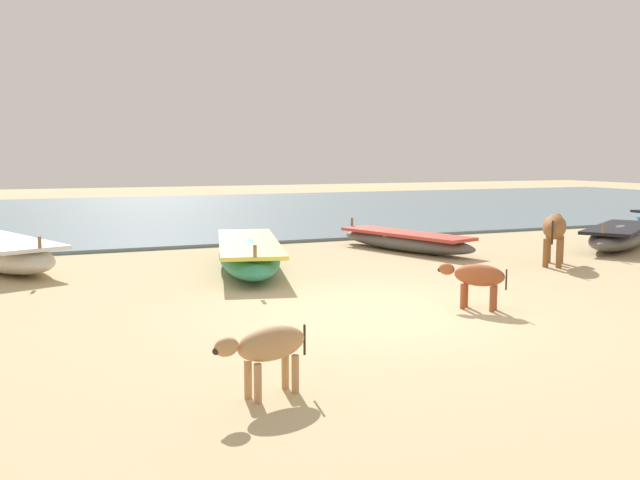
{
  "coord_description": "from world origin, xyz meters",
  "views": [
    {
      "loc": [
        -4.1,
        -8.04,
        2.11
      ],
      "look_at": [
        0.57,
        3.23,
        0.6
      ],
      "focal_mm": 38.02,
      "sensor_mm": 36.0,
      "label": 1
    }
  ],
  "objects_px": {
    "fishing_boat_3": "(249,254)",
    "calf_far_tan": "(268,347)",
    "fishing_boat_5": "(620,236)",
    "fishing_boat_0": "(3,253)",
    "fishing_boat_4": "(405,241)",
    "cow_adult_brown": "(555,229)",
    "calf_near_rust": "(477,277)"
  },
  "relations": [
    {
      "from": "cow_adult_brown",
      "to": "calf_far_tan",
      "type": "height_order",
      "value": "cow_adult_brown"
    },
    {
      "from": "fishing_boat_4",
      "to": "fishing_boat_5",
      "type": "relative_size",
      "value": 1.02
    },
    {
      "from": "fishing_boat_4",
      "to": "calf_near_rust",
      "type": "distance_m",
      "value": 5.85
    },
    {
      "from": "fishing_boat_4",
      "to": "fishing_boat_5",
      "type": "xyz_separation_m",
      "value": [
        4.79,
        -1.52,
        0.05
      ]
    },
    {
      "from": "fishing_boat_3",
      "to": "cow_adult_brown",
      "type": "height_order",
      "value": "cow_adult_brown"
    },
    {
      "from": "fishing_boat_4",
      "to": "calf_near_rust",
      "type": "relative_size",
      "value": 4.63
    },
    {
      "from": "calf_near_rust",
      "to": "calf_far_tan",
      "type": "distance_m",
      "value": 4.34
    },
    {
      "from": "fishing_boat_3",
      "to": "calf_far_tan",
      "type": "height_order",
      "value": "fishing_boat_3"
    },
    {
      "from": "fishing_boat_5",
      "to": "calf_far_tan",
      "type": "xyz_separation_m",
      "value": [
        -10.54,
        -6.17,
        0.17
      ]
    },
    {
      "from": "fishing_boat_3",
      "to": "calf_far_tan",
      "type": "xyz_separation_m",
      "value": [
        -1.79,
        -6.63,
        0.16
      ]
    },
    {
      "from": "calf_near_rust",
      "to": "calf_far_tan",
      "type": "bearing_deg",
      "value": 80.24
    },
    {
      "from": "fishing_boat_0",
      "to": "fishing_boat_5",
      "type": "bearing_deg",
      "value": 58.99
    },
    {
      "from": "calf_near_rust",
      "to": "fishing_boat_4",
      "type": "bearing_deg",
      "value": -60.06
    },
    {
      "from": "fishing_boat_0",
      "to": "calf_far_tan",
      "type": "bearing_deg",
      "value": -5.05
    },
    {
      "from": "fishing_boat_5",
      "to": "fishing_boat_3",
      "type": "bearing_deg",
      "value": -35.91
    },
    {
      "from": "fishing_boat_0",
      "to": "fishing_boat_3",
      "type": "relative_size",
      "value": 0.84
    },
    {
      "from": "fishing_boat_0",
      "to": "calf_near_rust",
      "type": "xyz_separation_m",
      "value": [
        6.23,
        -6.12,
        0.14
      ]
    },
    {
      "from": "fishing_boat_5",
      "to": "calf_near_rust",
      "type": "bearing_deg",
      "value": -2.55
    },
    {
      "from": "fishing_boat_0",
      "to": "cow_adult_brown",
      "type": "relative_size",
      "value": 3.18
    },
    {
      "from": "fishing_boat_3",
      "to": "fishing_boat_5",
      "type": "bearing_deg",
      "value": 100.77
    },
    {
      "from": "fishing_boat_0",
      "to": "fishing_boat_5",
      "type": "xyz_separation_m",
      "value": [
        13.02,
        -2.14,
        -0.03
      ]
    },
    {
      "from": "fishing_boat_5",
      "to": "calf_near_rust",
      "type": "relative_size",
      "value": 4.55
    },
    {
      "from": "fishing_boat_4",
      "to": "cow_adult_brown",
      "type": "xyz_separation_m",
      "value": [
        1.7,
        -2.83,
        0.48
      ]
    },
    {
      "from": "fishing_boat_0",
      "to": "fishing_boat_4",
      "type": "xyz_separation_m",
      "value": [
        8.23,
        -0.63,
        -0.08
      ]
    },
    {
      "from": "calf_near_rust",
      "to": "fishing_boat_3",
      "type": "bearing_deg",
      "value": -16.22
    },
    {
      "from": "cow_adult_brown",
      "to": "calf_near_rust",
      "type": "relative_size",
      "value": 1.49
    },
    {
      "from": "fishing_boat_0",
      "to": "calf_near_rust",
      "type": "height_order",
      "value": "fishing_boat_0"
    },
    {
      "from": "fishing_boat_3",
      "to": "calf_near_rust",
      "type": "distance_m",
      "value": 4.86
    },
    {
      "from": "fishing_boat_5",
      "to": "fishing_boat_4",
      "type": "bearing_deg",
      "value": -50.47
    },
    {
      "from": "fishing_boat_3",
      "to": "fishing_boat_5",
      "type": "height_order",
      "value": "fishing_boat_3"
    },
    {
      "from": "fishing_boat_5",
      "to": "calf_far_tan",
      "type": "distance_m",
      "value": 12.21
    },
    {
      "from": "cow_adult_brown",
      "to": "fishing_boat_0",
      "type": "bearing_deg",
      "value": 115.69
    }
  ]
}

